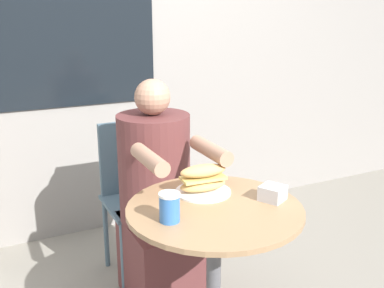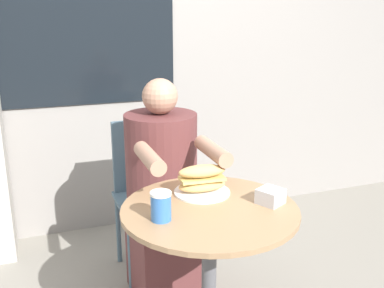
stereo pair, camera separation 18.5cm
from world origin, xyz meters
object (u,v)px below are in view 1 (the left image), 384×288
Objects in this scene: seated_diner at (158,211)px; drink_cup at (170,207)px; sandwich_on_plate at (203,181)px; diner_chair at (135,184)px; cafe_table at (214,252)px.

drink_cup is (-0.18, -0.57, 0.29)m from seated_diner.
seated_diner is 0.49m from sandwich_on_plate.
seated_diner reaches higher than diner_chair.
diner_chair is at bearing -90.01° from seated_diner.
diner_chair is 8.02× the size of drink_cup.
cafe_table is 0.29m from sandwich_on_plate.
seated_diner is at bearing 92.90° from cafe_table.
diner_chair is 0.98m from drink_cup.
cafe_table is 3.15× the size of sandwich_on_plate.
drink_cup is at bearing -141.41° from sandwich_on_plate.
seated_diner is 4.96× the size of sandwich_on_plate.
diner_chair is at bearing 91.76° from cafe_table.
sandwich_on_plate is at bearing 93.94° from diner_chair.
drink_cup reaches higher than cafe_table.
seated_diner is 10.70× the size of drink_cup.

